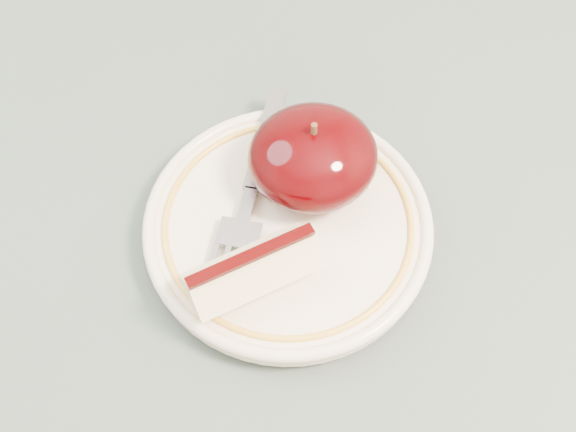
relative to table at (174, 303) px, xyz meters
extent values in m
cylinder|color=brown|center=(0.40, 0.40, -0.31)|extent=(0.05, 0.05, 0.71)
cube|color=#44544D|center=(0.00, 0.00, 0.07)|extent=(0.90, 0.90, 0.04)
cylinder|color=#F3E7CC|center=(0.09, -0.01, 0.09)|extent=(0.10, 0.10, 0.01)
cylinder|color=#F3E7CC|center=(0.09, -0.01, 0.10)|extent=(0.19, 0.19, 0.01)
torus|color=#F3E7CC|center=(0.09, -0.01, 0.10)|extent=(0.19, 0.19, 0.01)
torus|color=gold|center=(0.09, -0.01, 0.11)|extent=(0.16, 0.16, 0.00)
ellipsoid|color=black|center=(0.11, 0.02, 0.13)|extent=(0.08, 0.08, 0.05)
cylinder|color=#472D19|center=(0.11, 0.02, 0.16)|extent=(0.00, 0.00, 0.01)
cube|color=beige|center=(0.05, -0.05, 0.12)|extent=(0.09, 0.05, 0.04)
cube|color=#2E0101|center=(0.05, -0.05, 0.14)|extent=(0.08, 0.03, 0.00)
cube|color=#95989D|center=(0.09, 0.05, 0.11)|extent=(0.05, 0.08, 0.00)
cube|color=#95989D|center=(0.06, 0.01, 0.11)|extent=(0.02, 0.03, 0.00)
cube|color=#95989D|center=(0.05, -0.02, 0.11)|extent=(0.03, 0.03, 0.00)
cube|color=#95989D|center=(0.05, -0.04, 0.11)|extent=(0.02, 0.03, 0.00)
cube|color=#95989D|center=(0.05, -0.04, 0.11)|extent=(0.02, 0.03, 0.00)
cube|color=#95989D|center=(0.04, -0.04, 0.11)|extent=(0.02, 0.03, 0.00)
cube|color=#95989D|center=(0.03, -0.03, 0.11)|extent=(0.02, 0.03, 0.00)
camera|label=1|loc=(0.03, -0.27, 0.55)|focal=50.00mm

